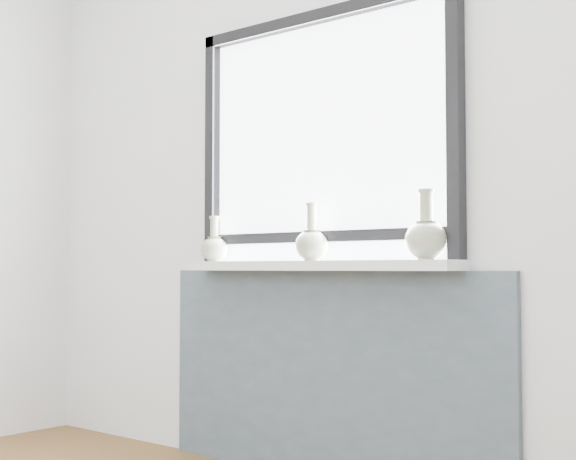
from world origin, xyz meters
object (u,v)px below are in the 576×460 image
Objects in this scene: windowsill at (313,266)px; vase_b at (311,243)px; vase_a at (214,247)px; vase_c at (426,237)px.

vase_b is (-0.00, -0.01, 0.09)m from windowsill.
vase_b reaches higher than windowsill.
windowsill is 0.57m from vase_a.
vase_a is 0.56m from vase_b.
vase_b is 0.91× the size of vase_c.
windowsill is at bearing -178.96° from vase_c.
vase_c reaches higher than vase_a.
vase_c is at bearing 1.92° from vase_b.
vase_b reaches higher than vase_a.
vase_a is at bearing -179.33° from windowsill.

